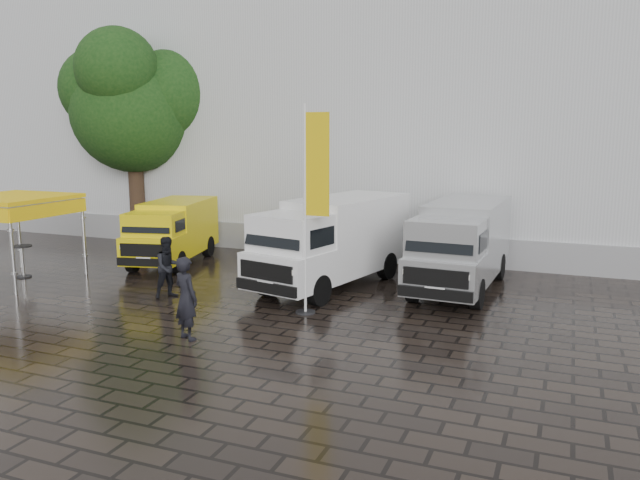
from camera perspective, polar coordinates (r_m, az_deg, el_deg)
The scene contains 12 objects.
ground at distance 14.73m, azimuth -0.48°, elevation -7.85°, with size 120.00×120.00×0.00m, color black.
exhibition_hall at distance 29.19m, azimuth 15.69°, elevation 12.52°, with size 44.00×16.00×12.00m, color silver.
hall_plinth at distance 21.55m, azimuth 12.60°, elevation -1.00°, with size 44.00×0.15×1.00m, color gray.
van_yellow at distance 21.87m, azimuth -13.35°, elevation 0.62°, with size 1.76×4.59×2.12m, color yellow, non-canonical shape.
van_white at distance 18.08m, azimuth 1.07°, elevation -0.33°, with size 1.97×5.90×2.56m, color white, non-canonical shape.
van_silver at distance 18.17m, azimuth 12.75°, elevation -0.64°, with size 1.91×5.72×2.48m, color #B7B9BC, non-canonical shape.
canopy_tent at distance 20.85m, azimuth -26.40°, elevation 3.14°, with size 2.93×2.93×2.59m.
flagpole at distance 15.10m, azimuth -0.74°, elevation 3.80°, with size 0.88×0.50×5.15m.
tree at distance 26.63m, azimuth -16.75°, elevation 11.81°, with size 4.83×4.83×8.67m.
cocktail_table at distance 21.48m, azimuth -25.53°, elevation -1.78°, with size 0.60×0.60×1.00m, color black.
person_front at distance 13.88m, azimuth -12.14°, elevation -5.22°, with size 0.67×0.44×1.84m, color black.
person_tent at distance 17.48m, azimuth -13.66°, elevation -2.43°, with size 0.82×0.64×1.68m, color black.
Camera 1 is at (5.35, -12.96, 4.50)m, focal length 35.00 mm.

